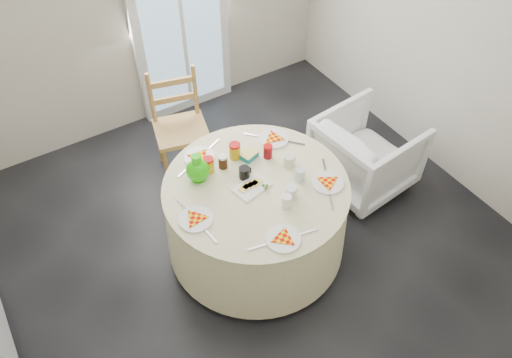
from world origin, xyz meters
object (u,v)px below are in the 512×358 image
wooden_chair (181,132)px  armchair (367,151)px  table (256,217)px  green_pitcher (197,165)px

wooden_chair → armchair: bearing=-23.4°
table → wooden_chair: size_ratio=1.38×
table → wooden_chair: bearing=94.4°
wooden_chair → green_pitcher: 0.95m
table → armchair: bearing=5.1°
table → wooden_chair: 1.12m
armchair → green_pitcher: bearing=77.7°
armchair → wooden_chair: bearing=46.5°
table → wooden_chair: wooden_chair is taller
armchair → green_pitcher: size_ratio=3.52×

